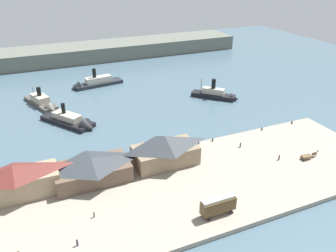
{
  "coord_description": "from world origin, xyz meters",
  "views": [
    {
      "loc": [
        -34.0,
        -83.78,
        51.97
      ],
      "look_at": [
        6.25,
        8.65,
        2.0
      ],
      "focal_mm": 36.25,
      "sensor_mm": 36.0,
      "label": 1
    }
  ],
  "objects_px": {
    "ferry_shed_central_terminal": "(165,150)",
    "pedestrian_standing_center": "(279,157)",
    "pedestrian_walking_west": "(77,242)",
    "mooring_post_east": "(292,122)",
    "ferry_shed_customs_shed": "(92,169)",
    "mooring_post_center_east": "(199,143)",
    "ferry_mid_harbor": "(43,103)",
    "pedestrian_walking_east": "(223,200)",
    "pedestrian_near_west_shed": "(94,215)",
    "mooring_post_center_west": "(262,129)",
    "ferry_near_quay": "(217,95)",
    "pedestrian_at_waters_edge": "(240,145)",
    "street_tram": "(218,205)",
    "horse_cart": "(309,155)",
    "ferry_departing_north": "(74,122)",
    "mooring_post_west": "(213,140)",
    "ferry_shed_east_terminal": "(16,180)",
    "ferry_approaching_east": "(93,84)"
  },
  "relations": [
    {
      "from": "ferry_shed_central_terminal",
      "to": "pedestrian_standing_center",
      "type": "relative_size",
      "value": 10.53
    },
    {
      "from": "pedestrian_walking_west",
      "to": "mooring_post_east",
      "type": "height_order",
      "value": "pedestrian_walking_west"
    },
    {
      "from": "ferry_shed_customs_shed",
      "to": "pedestrian_standing_center",
      "type": "height_order",
      "value": "ferry_shed_customs_shed"
    },
    {
      "from": "mooring_post_center_east",
      "to": "ferry_mid_harbor",
      "type": "height_order",
      "value": "ferry_mid_harbor"
    },
    {
      "from": "pedestrian_walking_east",
      "to": "pedestrian_near_west_shed",
      "type": "distance_m",
      "value": 29.24
    },
    {
      "from": "pedestrian_standing_center",
      "to": "mooring_post_center_west",
      "type": "height_order",
      "value": "pedestrian_standing_center"
    },
    {
      "from": "ferry_shed_central_terminal",
      "to": "pedestrian_near_west_shed",
      "type": "distance_m",
      "value": 27.05
    },
    {
      "from": "pedestrian_standing_center",
      "to": "pedestrian_walking_east",
      "type": "xyz_separation_m",
      "value": [
        -24.4,
        -9.78,
        0.03
      ]
    },
    {
      "from": "mooring_post_east",
      "to": "ferry_near_quay",
      "type": "relative_size",
      "value": 0.05
    },
    {
      "from": "pedestrian_near_west_shed",
      "to": "pedestrian_walking_west",
      "type": "distance_m",
      "value": 8.35
    },
    {
      "from": "pedestrian_at_waters_edge",
      "to": "ferry_near_quay",
      "type": "distance_m",
      "value": 42.61
    },
    {
      "from": "street_tram",
      "to": "ferry_mid_harbor",
      "type": "distance_m",
      "value": 87.3
    },
    {
      "from": "street_tram",
      "to": "horse_cart",
      "type": "xyz_separation_m",
      "value": [
        35.82,
        9.86,
        -1.65
      ]
    },
    {
      "from": "mooring_post_center_east",
      "to": "ferry_mid_harbor",
      "type": "relative_size",
      "value": 0.04
    },
    {
      "from": "street_tram",
      "to": "pedestrian_walking_west",
      "type": "height_order",
      "value": "street_tram"
    },
    {
      "from": "horse_cart",
      "to": "ferry_mid_harbor",
      "type": "xyz_separation_m",
      "value": [
        -65.04,
        72.36,
        -0.74
      ]
    },
    {
      "from": "ferry_shed_central_terminal",
      "to": "ferry_near_quay",
      "type": "bearing_deg",
      "value": 44.03
    },
    {
      "from": "mooring_post_east",
      "to": "ferry_departing_north",
      "type": "height_order",
      "value": "ferry_departing_north"
    },
    {
      "from": "horse_cart",
      "to": "ferry_near_quay",
      "type": "relative_size",
      "value": 0.34
    },
    {
      "from": "pedestrian_walking_west",
      "to": "mooring_post_west",
      "type": "bearing_deg",
      "value": 29.81
    },
    {
      "from": "pedestrian_walking_east",
      "to": "mooring_post_center_east",
      "type": "relative_size",
      "value": 1.91
    },
    {
      "from": "street_tram",
      "to": "pedestrian_near_west_shed",
      "type": "height_order",
      "value": "street_tram"
    },
    {
      "from": "ferry_shed_east_terminal",
      "to": "mooring_post_west",
      "type": "height_order",
      "value": "ferry_shed_east_terminal"
    },
    {
      "from": "ferry_departing_north",
      "to": "pedestrian_at_waters_edge",
      "type": "bearing_deg",
      "value": -41.24
    },
    {
      "from": "mooring_post_west",
      "to": "ferry_approaching_east",
      "type": "height_order",
      "value": "ferry_approaching_east"
    },
    {
      "from": "street_tram",
      "to": "pedestrian_walking_west",
      "type": "xyz_separation_m",
      "value": [
        -30.03,
        3.13,
        -1.79
      ]
    },
    {
      "from": "mooring_post_center_east",
      "to": "pedestrian_standing_center",
      "type": "bearing_deg",
      "value": -46.01
    },
    {
      "from": "ferry_shed_east_terminal",
      "to": "horse_cart",
      "type": "height_order",
      "value": "ferry_shed_east_terminal"
    },
    {
      "from": "pedestrian_standing_center",
      "to": "ferry_mid_harbor",
      "type": "relative_size",
      "value": 0.08
    },
    {
      "from": "pedestrian_standing_center",
      "to": "ferry_departing_north",
      "type": "bearing_deg",
      "value": 135.52
    },
    {
      "from": "ferry_approaching_east",
      "to": "pedestrian_standing_center",
      "type": "bearing_deg",
      "value": -68.03
    },
    {
      "from": "ferry_departing_north",
      "to": "mooring_post_center_west",
      "type": "bearing_deg",
      "value": -29.1
    },
    {
      "from": "mooring_post_east",
      "to": "ferry_near_quay",
      "type": "height_order",
      "value": "ferry_near_quay"
    },
    {
      "from": "ferry_shed_central_terminal",
      "to": "pedestrian_walking_west",
      "type": "bearing_deg",
      "value": -143.06
    },
    {
      "from": "mooring_post_center_west",
      "to": "ferry_mid_harbor",
      "type": "xyz_separation_m",
      "value": [
        -63.79,
        52.78,
        -0.27
      ]
    },
    {
      "from": "pedestrian_at_waters_edge",
      "to": "ferry_approaching_east",
      "type": "xyz_separation_m",
      "value": [
        -28.26,
        74.37,
        -0.57
      ]
    },
    {
      "from": "pedestrian_near_west_shed",
      "to": "mooring_post_west",
      "type": "height_order",
      "value": "pedestrian_near_west_shed"
    },
    {
      "from": "horse_cart",
      "to": "ferry_near_quay",
      "type": "distance_m",
      "value": 52.64
    },
    {
      "from": "horse_cart",
      "to": "pedestrian_standing_center",
      "type": "xyz_separation_m",
      "value": [
        -8.27,
        2.77,
        -0.16
      ]
    },
    {
      "from": "pedestrian_near_west_shed",
      "to": "horse_cart",
      "type": "bearing_deg",
      "value": -0.08
    },
    {
      "from": "street_tram",
      "to": "mooring_post_center_east",
      "type": "xyz_separation_m",
      "value": [
        11.17,
        29.61,
        -2.12
      ]
    },
    {
      "from": "ferry_shed_east_terminal",
      "to": "ferry_shed_central_terminal",
      "type": "xyz_separation_m",
      "value": [
        37.71,
        -0.93,
        0.03
      ]
    },
    {
      "from": "mooring_post_west",
      "to": "mooring_post_center_east",
      "type": "distance_m",
      "value": 4.78
    },
    {
      "from": "pedestrian_standing_center",
      "to": "mooring_post_center_west",
      "type": "bearing_deg",
      "value": 67.3
    },
    {
      "from": "pedestrian_near_west_shed",
      "to": "ferry_approaching_east",
      "type": "distance_m",
      "value": 89.31
    },
    {
      "from": "pedestrian_at_waters_edge",
      "to": "ferry_near_quay",
      "type": "bearing_deg",
      "value": 68.15
    },
    {
      "from": "street_tram",
      "to": "ferry_approaching_east",
      "type": "height_order",
      "value": "ferry_approaching_east"
    },
    {
      "from": "ferry_shed_customs_shed",
      "to": "mooring_post_center_east",
      "type": "height_order",
      "value": "ferry_shed_customs_shed"
    },
    {
      "from": "mooring_post_center_east",
      "to": "street_tram",
      "type": "bearing_deg",
      "value": -110.66
    },
    {
      "from": "ferry_mid_harbor",
      "to": "ferry_near_quay",
      "type": "xyz_separation_m",
      "value": [
        66.72,
        -19.76,
        0.19
      ]
    }
  ]
}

